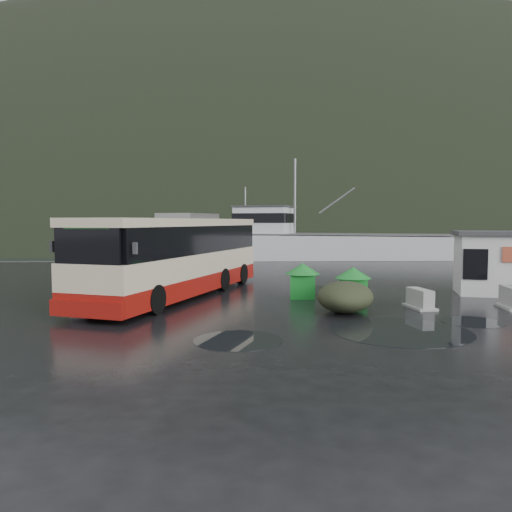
{
  "coord_description": "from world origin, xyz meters",
  "views": [
    {
      "loc": [
        -1.08,
        -20.37,
        3.27
      ],
      "look_at": [
        -0.55,
        2.15,
        1.7
      ],
      "focal_mm": 35.0,
      "sensor_mm": 36.0,
      "label": 1
    }
  ],
  "objects_px": {
    "waste_bin_left": "(353,303)",
    "jersey_barrier_b": "(420,308)",
    "coach_bus": "(179,296)",
    "waste_bin_right": "(302,298)",
    "dome_tent": "(345,312)",
    "fishing_trawler": "(326,254)",
    "white_van": "(127,290)",
    "ticket_kiosk": "(496,294)"
  },
  "relations": [
    {
      "from": "waste_bin_left",
      "to": "jersey_barrier_b",
      "type": "bearing_deg",
      "value": -30.08
    },
    {
      "from": "coach_bus",
      "to": "waste_bin_right",
      "type": "xyz_separation_m",
      "value": [
        5.37,
        -0.76,
        0.0
      ]
    },
    {
      "from": "dome_tent",
      "to": "waste_bin_right",
      "type": "bearing_deg",
      "value": 109.5
    },
    {
      "from": "coach_bus",
      "to": "waste_bin_left",
      "type": "bearing_deg",
      "value": 3.42
    },
    {
      "from": "dome_tent",
      "to": "fishing_trawler",
      "type": "bearing_deg",
      "value": 81.96
    },
    {
      "from": "coach_bus",
      "to": "jersey_barrier_b",
      "type": "distance_m",
      "value": 10.08
    },
    {
      "from": "coach_bus",
      "to": "white_van",
      "type": "relative_size",
      "value": 2.21
    },
    {
      "from": "ticket_kiosk",
      "to": "fishing_trawler",
      "type": "height_order",
      "value": "fishing_trawler"
    },
    {
      "from": "waste_bin_left",
      "to": "ticket_kiosk",
      "type": "height_order",
      "value": "ticket_kiosk"
    },
    {
      "from": "waste_bin_right",
      "to": "dome_tent",
      "type": "distance_m",
      "value": 3.48
    },
    {
      "from": "waste_bin_right",
      "to": "jersey_barrier_b",
      "type": "xyz_separation_m",
      "value": [
        4.12,
        -2.63,
        0.0
      ]
    },
    {
      "from": "jersey_barrier_b",
      "to": "waste_bin_left",
      "type": "bearing_deg",
      "value": 149.92
    },
    {
      "from": "waste_bin_left",
      "to": "dome_tent",
      "type": "height_order",
      "value": "waste_bin_left"
    },
    {
      "from": "white_van",
      "to": "coach_bus",
      "type": "bearing_deg",
      "value": -13.96
    },
    {
      "from": "waste_bin_left",
      "to": "dome_tent",
      "type": "bearing_deg",
      "value": -109.89
    },
    {
      "from": "waste_bin_left",
      "to": "dome_tent",
      "type": "relative_size",
      "value": 0.52
    },
    {
      "from": "ticket_kiosk",
      "to": "dome_tent",
      "type": "bearing_deg",
      "value": -136.02
    },
    {
      "from": "dome_tent",
      "to": "coach_bus",
      "type": "bearing_deg",
      "value": 148.27
    },
    {
      "from": "waste_bin_left",
      "to": "ticket_kiosk",
      "type": "xyz_separation_m",
      "value": [
        6.95,
        2.23,
        0.0
      ]
    },
    {
      "from": "white_van",
      "to": "ticket_kiosk",
      "type": "xyz_separation_m",
      "value": [
        16.89,
        -1.65,
        0.0
      ]
    },
    {
      "from": "jersey_barrier_b",
      "to": "fishing_trawler",
      "type": "xyz_separation_m",
      "value": [
        1.45,
        30.56,
        0.0
      ]
    },
    {
      "from": "dome_tent",
      "to": "ticket_kiosk",
      "type": "bearing_deg",
      "value": 28.67
    },
    {
      "from": "waste_bin_right",
      "to": "dome_tent",
      "type": "xyz_separation_m",
      "value": [
        1.16,
        -3.28,
        0.0
      ]
    },
    {
      "from": "waste_bin_right",
      "to": "ticket_kiosk",
      "type": "xyz_separation_m",
      "value": [
        8.82,
        0.91,
        0.0
      ]
    },
    {
      "from": "white_van",
      "to": "fishing_trawler",
      "type": "bearing_deg",
      "value": 81.39
    },
    {
      "from": "white_van",
      "to": "jersey_barrier_b",
      "type": "bearing_deg",
      "value": -3.39
    },
    {
      "from": "dome_tent",
      "to": "ticket_kiosk",
      "type": "distance_m",
      "value": 8.73
    },
    {
      "from": "dome_tent",
      "to": "ticket_kiosk",
      "type": "xyz_separation_m",
      "value": [
        7.66,
        4.19,
        0.0
      ]
    },
    {
      "from": "white_van",
      "to": "jersey_barrier_b",
      "type": "xyz_separation_m",
      "value": [
        12.19,
        -5.19,
        0.0
      ]
    },
    {
      "from": "waste_bin_right",
      "to": "fishing_trawler",
      "type": "xyz_separation_m",
      "value": [
        5.57,
        27.93,
        0.0
      ]
    },
    {
      "from": "fishing_trawler",
      "to": "coach_bus",
      "type": "bearing_deg",
      "value": -92.09
    },
    {
      "from": "coach_bus",
      "to": "white_van",
      "type": "distance_m",
      "value": 3.25
    },
    {
      "from": "dome_tent",
      "to": "waste_bin_left",
      "type": "bearing_deg",
      "value": 70.11
    },
    {
      "from": "ticket_kiosk",
      "to": "waste_bin_right",
      "type": "bearing_deg",
      "value": -158.81
    },
    {
      "from": "waste_bin_left",
      "to": "fishing_trawler",
      "type": "relative_size",
      "value": 0.05
    },
    {
      "from": "ticket_kiosk",
      "to": "fishing_trawler",
      "type": "relative_size",
      "value": 0.13
    },
    {
      "from": "white_van",
      "to": "dome_tent",
      "type": "xyz_separation_m",
      "value": [
        9.24,
        -5.84,
        0.0
      ]
    },
    {
      "from": "waste_bin_left",
      "to": "waste_bin_right",
      "type": "distance_m",
      "value": 2.29
    },
    {
      "from": "coach_bus",
      "to": "dome_tent",
      "type": "xyz_separation_m",
      "value": [
        6.53,
        -4.04,
        0.0
      ]
    },
    {
      "from": "coach_bus",
      "to": "fishing_trawler",
      "type": "bearing_deg",
      "value": 87.56
    },
    {
      "from": "waste_bin_right",
      "to": "jersey_barrier_b",
      "type": "height_order",
      "value": "waste_bin_right"
    },
    {
      "from": "waste_bin_right",
      "to": "ticket_kiosk",
      "type": "bearing_deg",
      "value": 5.88
    }
  ]
}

